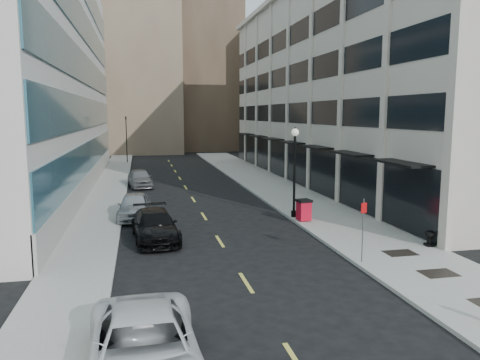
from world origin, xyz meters
name	(u,v)px	position (x,y,z in m)	size (l,w,h in m)	color
ground	(259,303)	(0.00, 0.00, 0.00)	(160.00, 160.00, 0.00)	black
sidewalk_right	(288,195)	(7.50, 20.00, 0.07)	(5.00, 80.00, 0.15)	#99978B
sidewalk_left	(104,202)	(-6.50, 20.00, 0.07)	(3.00, 80.00, 0.15)	#99978B
building_right	(361,87)	(16.94, 26.99, 8.99)	(15.30, 46.50, 18.25)	beige
skyline_tan_near	(136,69)	(-4.00, 68.00, 14.00)	(14.00, 18.00, 28.00)	#877559
skyline_brown	(204,55)	(8.00, 72.00, 17.00)	(12.00, 16.00, 34.00)	brown
skyline_tan_far	(82,89)	(-14.00, 78.00, 11.00)	(12.00, 14.00, 22.00)	#877559
skyline_stone	(265,93)	(18.00, 66.00, 10.00)	(10.00, 14.00, 20.00)	beige
grate_mid	(438,273)	(7.60, 1.00, 0.15)	(1.40, 1.00, 0.01)	black
grate_far	(400,253)	(7.60, 3.80, 0.15)	(1.40, 1.00, 0.01)	black
road_centerline	(198,207)	(0.00, 17.00, 0.01)	(0.15, 68.20, 0.01)	#D8CC4C
traffic_signal	(126,119)	(-5.50, 48.00, 5.72)	(0.66, 0.66, 6.98)	black
car_white_van	(144,350)	(-3.88, -4.00, 0.82)	(2.71, 5.89, 1.64)	silver
car_black_pickup	(155,226)	(-3.20, 8.90, 0.76)	(2.14, 5.27, 1.53)	black
car_silver_sedan	(135,206)	(-4.26, 14.24, 0.80)	(1.90, 4.71, 1.61)	#9EA3A7
car_grey_sedan	(140,178)	(-3.91, 27.00, 0.80)	(1.88, 4.68, 1.60)	slate
trash_bin	(304,209)	(5.52, 10.87, 0.84)	(0.87, 0.93, 1.28)	red
lamppost	(295,164)	(5.30, 12.05, 3.39)	(0.46, 0.46, 5.52)	black
sign_post	(363,222)	(5.30, 2.99, 1.89)	(0.31, 0.14, 2.75)	slate
urn_planter	(430,237)	(9.60, 4.56, 0.61)	(0.55, 0.55, 0.76)	black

